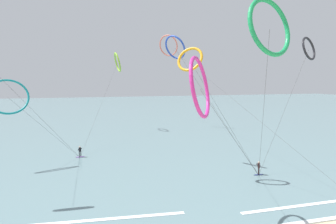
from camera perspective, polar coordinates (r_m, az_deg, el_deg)
sea_water at (r=120.24m, az=-12.33°, el=0.24°), size 400.00×200.00×0.08m
surfer_violet at (r=48.30m, az=-16.37°, el=-7.36°), size 1.40×0.72×1.70m
surfer_navy at (r=39.59m, az=16.86°, el=-10.32°), size 1.40×0.73×1.70m
kite_magenta at (r=23.98m, az=6.13°, el=4.67°), size 14.13×11.66×13.74m
kite_emerald at (r=27.41m, az=18.77°, el=15.01°), size 8.60×10.85×18.78m
kite_amber at (r=35.09m, az=4.22°, el=9.93°), size 10.50×3.52×15.71m
kite_coral at (r=76.51m, az=0.10°, el=12.49°), size 5.13×54.63×23.12m
kite_cobalt at (r=42.28m, az=1.39°, el=12.13°), size 9.74×10.54×17.94m
kite_charcoal at (r=45.61m, az=25.17°, el=10.83°), size 10.66×3.56×17.73m
kite_lime at (r=73.04m, az=-9.57°, el=9.30°), size 10.36×27.57×18.48m
kite_teal at (r=44.75m, az=-28.12°, el=2.60°), size 11.81×5.09×12.02m
wave_crest_near at (r=28.47m, az=23.69°, el=-18.80°), size 11.41×1.01×0.12m
wave_crest_mid at (r=32.24m, az=24.62°, el=-15.86°), size 13.39×0.99×0.12m
wave_crest_far at (r=27.43m, az=-12.49°, el=-19.41°), size 14.26×2.20×0.12m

